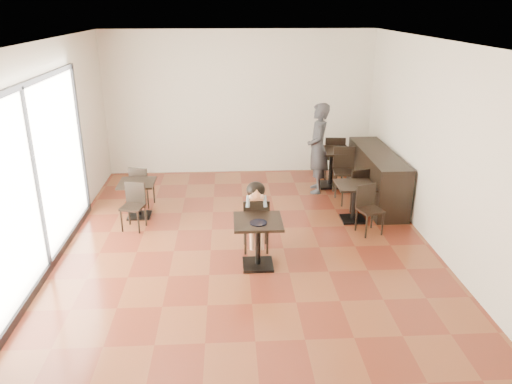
{
  "coord_description": "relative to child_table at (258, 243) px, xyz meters",
  "views": [
    {
      "loc": [
        -0.27,
        -7.17,
        3.71
      ],
      "look_at": [
        0.14,
        -0.04,
        1.0
      ],
      "focal_mm": 35.0,
      "sensor_mm": 36.0,
      "label": 1
    }
  ],
  "objects": [
    {
      "name": "floor",
      "position": [
        -0.14,
        0.54,
        -0.37
      ],
      "size": [
        6.0,
        8.0,
        0.01
      ],
      "primitive_type": "cube",
      "color": "brown",
      "rests_on": "ground"
    },
    {
      "name": "ceiling",
      "position": [
        -0.14,
        0.54,
        2.83
      ],
      "size": [
        6.0,
        8.0,
        0.01
      ],
      "primitive_type": "cube",
      "color": "white",
      "rests_on": "floor"
    },
    {
      "name": "wall_back",
      "position": [
        -0.14,
        4.54,
        1.23
      ],
      "size": [
        6.0,
        0.01,
        3.2
      ],
      "primitive_type": "cube",
      "color": "beige",
      "rests_on": "floor"
    },
    {
      "name": "wall_front",
      "position": [
        -0.14,
        -3.46,
        1.23
      ],
      "size": [
        6.0,
        0.01,
        3.2
      ],
      "primitive_type": "cube",
      "color": "beige",
      "rests_on": "floor"
    },
    {
      "name": "wall_left",
      "position": [
        -3.14,
        0.54,
        1.23
      ],
      "size": [
        0.01,
        8.0,
        3.2
      ],
      "primitive_type": "cube",
      "color": "beige",
      "rests_on": "floor"
    },
    {
      "name": "wall_right",
      "position": [
        2.86,
        0.54,
        1.23
      ],
      "size": [
        0.01,
        8.0,
        3.2
      ],
      "primitive_type": "cube",
      "color": "beige",
      "rests_on": "floor"
    },
    {
      "name": "storefront_window",
      "position": [
        -3.11,
        0.04,
        1.03
      ],
      "size": [
        0.04,
        4.5,
        2.6
      ],
      "primitive_type": "cube",
      "color": "white",
      "rests_on": "floor"
    },
    {
      "name": "child_table",
      "position": [
        0.0,
        0.0,
        0.0
      ],
      "size": [
        0.71,
        0.71,
        0.75
      ],
      "primitive_type": null,
      "color": "black",
      "rests_on": "floor"
    },
    {
      "name": "child_chair",
      "position": [
        0.0,
        0.55,
        0.08
      ],
      "size": [
        0.4,
        0.4,
        0.9
      ],
      "primitive_type": null,
      "rotation": [
        0.0,
        0.0,
        3.14
      ],
      "color": "black",
      "rests_on": "floor"
    },
    {
      "name": "child",
      "position": [
        0.0,
        0.55,
        0.19
      ],
      "size": [
        0.4,
        0.57,
        1.13
      ],
      "primitive_type": null,
      "color": "gray",
      "rests_on": "child_chair"
    },
    {
      "name": "plate",
      "position": [
        0.0,
        -0.1,
        0.38
      ],
      "size": [
        0.25,
        0.25,
        0.02
      ],
      "primitive_type": "cylinder",
      "color": "black",
      "rests_on": "child_table"
    },
    {
      "name": "pizza_slice",
      "position": [
        0.0,
        0.36,
        0.61
      ],
      "size": [
        0.26,
        0.2,
        0.06
      ],
      "primitive_type": null,
      "color": "#F0B876",
      "rests_on": "child"
    },
    {
      "name": "adult_patron",
      "position": [
        1.42,
        3.13,
        0.55
      ],
      "size": [
        0.51,
        0.72,
        1.86
      ],
      "primitive_type": "imported",
      "rotation": [
        0.0,
        0.0,
        -1.67
      ],
      "color": "#35353A",
      "rests_on": "floor"
    },
    {
      "name": "cafe_table_mid",
      "position": [
        1.83,
        1.59,
        -0.03
      ],
      "size": [
        0.82,
        0.82,
        0.69
      ],
      "primitive_type": null,
      "rotation": [
        0.0,
        0.0,
        0.3
      ],
      "color": "black",
      "rests_on": "floor"
    },
    {
      "name": "cafe_table_left",
      "position": [
        -2.08,
        1.99,
        -0.04
      ],
      "size": [
        0.77,
        0.77,
        0.67
      ],
      "primitive_type": null,
      "rotation": [
        0.0,
        0.0,
        -0.24
      ],
      "color": "black",
      "rests_on": "floor"
    },
    {
      "name": "cafe_table_back",
      "position": [
        1.78,
        3.43,
        0.03
      ],
      "size": [
        0.84,
        0.84,
        0.81
      ],
      "primitive_type": null,
      "rotation": [
        0.0,
        0.0,
        -0.09
      ],
      "color": "black",
      "rests_on": "floor"
    },
    {
      "name": "chair_mid_a",
      "position": [
        1.97,
        2.14,
        0.04
      ],
      "size": [
        0.47,
        0.47,
        0.83
      ],
      "primitive_type": null,
      "rotation": [
        0.0,
        0.0,
        3.45
      ],
      "color": "black",
      "rests_on": "floor"
    },
    {
      "name": "chair_mid_b",
      "position": [
        1.97,
        1.04,
        0.04
      ],
      "size": [
        0.47,
        0.47,
        0.83
      ],
      "primitive_type": null,
      "rotation": [
        0.0,
        0.0,
        0.3
      ],
      "color": "black",
      "rests_on": "floor"
    },
    {
      "name": "chair_left_a",
      "position": [
        -2.08,
        2.54,
        0.03
      ],
      "size": [
        0.44,
        0.44,
        0.81
      ],
      "primitive_type": null,
      "rotation": [
        0.0,
        0.0,
        2.9
      ],
      "color": "black",
      "rests_on": "floor"
    },
    {
      "name": "chair_left_b",
      "position": [
        -2.08,
        1.44,
        0.03
      ],
      "size": [
        0.44,
        0.44,
        0.81
      ],
      "primitive_type": null,
      "rotation": [
        0.0,
        0.0,
        -0.24
      ],
      "color": "black",
      "rests_on": "floor"
    },
    {
      "name": "chair_back_a",
      "position": [
        1.94,
        3.98,
        0.11
      ],
      "size": [
        0.48,
        0.48,
        0.97
      ],
      "primitive_type": null,
      "rotation": [
        0.0,
        0.0,
        3.05
      ],
      "color": "black",
      "rests_on": "floor"
    },
    {
      "name": "chair_back_b",
      "position": [
        1.94,
        2.88,
        0.11
      ],
      "size": [
        0.48,
        0.48,
        0.97
      ],
      "primitive_type": null,
      "rotation": [
        0.0,
        0.0,
        -0.09
      ],
      "color": "black",
      "rests_on": "floor"
    },
    {
      "name": "service_counter",
      "position": [
        2.51,
        2.54,
        0.13
      ],
      "size": [
        0.6,
        2.4,
        1.0
      ],
      "primitive_type": "cube",
      "color": "black",
      "rests_on": "floor"
    }
  ]
}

